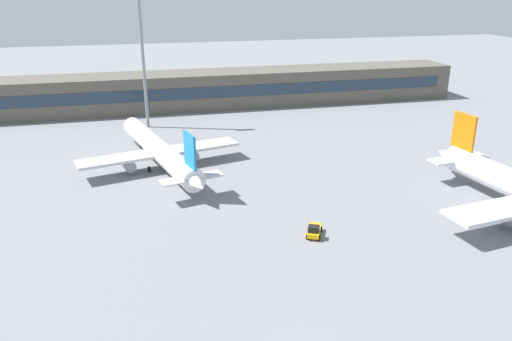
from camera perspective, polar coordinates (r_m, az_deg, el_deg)
ground_plane at (r=78.63m, az=-3.92°, el=-2.38°), size 400.00×400.00×0.00m
terminal_building at (r=130.62m, az=-8.29°, el=8.96°), size 144.91×12.13×9.00m
airplane_mid at (r=89.88m, az=-11.06°, el=2.40°), size 28.67×40.40×10.14m
baggage_tug_yellow at (r=65.36m, az=6.63°, el=-6.78°), size 2.99×3.89×1.75m
floodlight_tower_west at (r=112.28m, az=-12.82°, el=13.53°), size 3.20×0.80×30.99m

